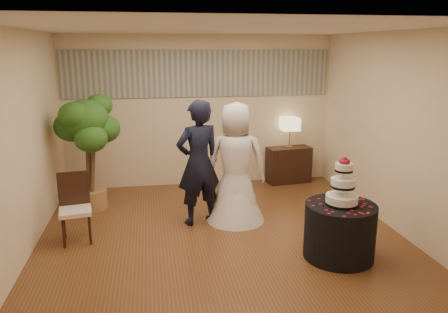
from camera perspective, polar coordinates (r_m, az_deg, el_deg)
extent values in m
cube|color=brown|center=(6.21, -0.29, -10.38)|extent=(5.00, 5.00, 0.00)
cube|color=white|center=(5.65, -0.32, 16.41)|extent=(5.00, 5.00, 0.00)
cube|color=beige|center=(8.21, -3.19, 5.89)|extent=(5.00, 0.06, 2.80)
cube|color=beige|center=(3.42, 6.65, -6.14)|extent=(5.00, 0.06, 2.80)
cube|color=beige|center=(5.91, -24.99, 1.31)|extent=(0.06, 5.00, 2.80)
cube|color=beige|center=(6.65, 21.51, 2.95)|extent=(0.06, 5.00, 2.80)
cube|color=gray|center=(8.12, -3.25, 10.77)|extent=(4.90, 0.02, 0.85)
imported|color=black|center=(6.37, -3.36, -0.86)|extent=(0.78, 0.63, 1.86)
imported|color=white|center=(6.47, 1.55, -0.81)|extent=(1.06, 1.06, 1.81)
cylinder|color=black|center=(5.70, 14.86, -9.38)|extent=(1.12, 1.12, 0.70)
cube|color=black|center=(8.57, 8.42, -1.07)|extent=(0.87, 0.47, 0.69)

